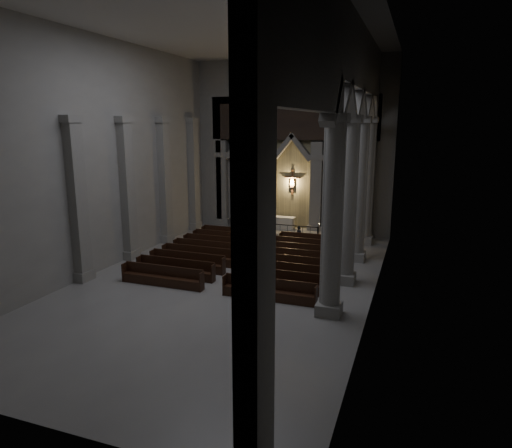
# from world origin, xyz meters

# --- Properties ---
(room) EXTENTS (24.00, 24.10, 12.00)m
(room) POSITION_xyz_m (0.00, 0.00, 7.60)
(room) COLOR gray
(room) RESTS_ON ground
(sanctuary_wall) EXTENTS (14.00, 0.77, 12.00)m
(sanctuary_wall) POSITION_xyz_m (0.00, 11.54, 6.62)
(sanctuary_wall) COLOR gray
(sanctuary_wall) RESTS_ON ground
(right_arcade) EXTENTS (1.00, 24.00, 12.00)m
(right_arcade) POSITION_xyz_m (5.50, 1.33, 7.83)
(right_arcade) COLOR gray
(right_arcade) RESTS_ON ground
(left_pilasters) EXTENTS (0.60, 13.00, 8.03)m
(left_pilasters) POSITION_xyz_m (-6.75, 3.50, 3.91)
(left_pilasters) COLOR gray
(left_pilasters) RESTS_ON ground
(sanctuary_step) EXTENTS (8.50, 2.60, 0.15)m
(sanctuary_step) POSITION_xyz_m (0.00, 10.60, 0.07)
(sanctuary_step) COLOR gray
(sanctuary_step) RESTS_ON ground
(altar) EXTENTS (1.75, 0.70, 0.89)m
(altar) POSITION_xyz_m (-0.48, 11.08, 0.60)
(altar) COLOR beige
(altar) RESTS_ON sanctuary_step
(altar_rail) EXTENTS (5.27, 0.09, 1.04)m
(altar_rail) POSITION_xyz_m (0.00, 8.78, 0.69)
(altar_rail) COLOR black
(altar_rail) RESTS_ON ground
(candle_stand_left) EXTENTS (0.23, 0.23, 1.38)m
(candle_stand_left) POSITION_xyz_m (-3.47, 9.08, 0.38)
(candle_stand_left) COLOR olive
(candle_stand_left) RESTS_ON ground
(candle_stand_right) EXTENTS (0.20, 0.20, 1.21)m
(candle_stand_right) POSITION_xyz_m (2.62, 9.03, 0.33)
(candle_stand_right) COLOR olive
(candle_stand_right) RESTS_ON ground
(pews) EXTENTS (9.69, 9.22, 0.96)m
(pews) POSITION_xyz_m (-0.00, 2.57, 0.31)
(pews) COLOR black
(pews) RESTS_ON ground
(worshipper) EXTENTS (0.53, 0.45, 1.25)m
(worshipper) POSITION_xyz_m (1.61, 7.54, 0.62)
(worshipper) COLOR black
(worshipper) RESTS_ON ground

